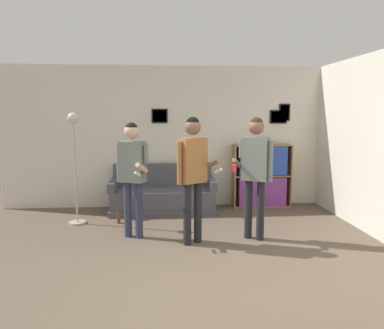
{
  "coord_description": "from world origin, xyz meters",
  "views": [
    {
      "loc": [
        -0.62,
        -3.58,
        1.81
      ],
      "look_at": [
        -0.18,
        1.81,
        1.07
      ],
      "focal_mm": 35.0,
      "sensor_mm": 36.0,
      "label": 1
    }
  ],
  "objects_px": {
    "person_player_foreground_left": "(132,168)",
    "bottle_on_floor": "(119,218)",
    "floor_lamp": "(75,154)",
    "drinking_cup": "(259,141)",
    "person_watcher_holding_cup": "(255,165)",
    "couch": "(163,196)",
    "bookshelf": "(262,176)",
    "person_player_foreground_center": "(193,166)"
  },
  "relations": [
    {
      "from": "person_player_foreground_left",
      "to": "bottle_on_floor",
      "type": "relative_size",
      "value": 6.83
    },
    {
      "from": "floor_lamp",
      "to": "bottle_on_floor",
      "type": "distance_m",
      "value": 1.25
    },
    {
      "from": "floor_lamp",
      "to": "bottle_on_floor",
      "type": "relative_size",
      "value": 7.4
    },
    {
      "from": "drinking_cup",
      "to": "person_watcher_holding_cup",
      "type": "bearing_deg",
      "value": -105.95
    },
    {
      "from": "couch",
      "to": "person_player_foreground_left",
      "type": "height_order",
      "value": "person_player_foreground_left"
    },
    {
      "from": "bookshelf",
      "to": "bottle_on_floor",
      "type": "distance_m",
      "value": 2.85
    },
    {
      "from": "person_player_foreground_left",
      "to": "drinking_cup",
      "type": "distance_m",
      "value": 2.82
    },
    {
      "from": "person_player_foreground_left",
      "to": "drinking_cup",
      "type": "bearing_deg",
      "value": 35.99
    },
    {
      "from": "floor_lamp",
      "to": "person_watcher_holding_cup",
      "type": "distance_m",
      "value": 2.89
    },
    {
      "from": "person_watcher_holding_cup",
      "to": "drinking_cup",
      "type": "bearing_deg",
      "value": 74.05
    },
    {
      "from": "couch",
      "to": "floor_lamp",
      "type": "height_order",
      "value": "floor_lamp"
    },
    {
      "from": "couch",
      "to": "bookshelf",
      "type": "distance_m",
      "value": 1.95
    },
    {
      "from": "bookshelf",
      "to": "bottle_on_floor",
      "type": "relative_size",
      "value": 4.93
    },
    {
      "from": "floor_lamp",
      "to": "bookshelf",
      "type": "bearing_deg",
      "value": 14.94
    },
    {
      "from": "couch",
      "to": "person_player_foreground_left",
      "type": "bearing_deg",
      "value": -106.68
    },
    {
      "from": "person_player_foreground_center",
      "to": "floor_lamp",
      "type": "bearing_deg",
      "value": 148.97
    },
    {
      "from": "person_player_foreground_left",
      "to": "person_player_foreground_center",
      "type": "relative_size",
      "value": 0.95
    },
    {
      "from": "floor_lamp",
      "to": "person_player_foreground_center",
      "type": "xyz_separation_m",
      "value": [
        1.82,
        -1.1,
        -0.05
      ]
    },
    {
      "from": "bookshelf",
      "to": "floor_lamp",
      "type": "height_order",
      "value": "floor_lamp"
    },
    {
      "from": "floor_lamp",
      "to": "person_watcher_holding_cup",
      "type": "bearing_deg",
      "value": -19.79
    },
    {
      "from": "bottle_on_floor",
      "to": "drinking_cup",
      "type": "xyz_separation_m",
      "value": [
        2.58,
        0.93,
        1.18
      ]
    },
    {
      "from": "bookshelf",
      "to": "person_watcher_holding_cup",
      "type": "height_order",
      "value": "person_watcher_holding_cup"
    },
    {
      "from": "couch",
      "to": "person_watcher_holding_cup",
      "type": "height_order",
      "value": "person_watcher_holding_cup"
    },
    {
      "from": "bookshelf",
      "to": "drinking_cup",
      "type": "xyz_separation_m",
      "value": [
        -0.07,
        0.0,
        0.67
      ]
    },
    {
      "from": "bookshelf",
      "to": "person_player_foreground_center",
      "type": "height_order",
      "value": "person_player_foreground_center"
    },
    {
      "from": "bookshelf",
      "to": "drinking_cup",
      "type": "relative_size",
      "value": 10.25
    },
    {
      "from": "floor_lamp",
      "to": "couch",
      "type": "bearing_deg",
      "value": 25.98
    },
    {
      "from": "person_watcher_holding_cup",
      "to": "person_player_foreground_left",
      "type": "bearing_deg",
      "value": 172.98
    },
    {
      "from": "person_player_foreground_left",
      "to": "person_player_foreground_center",
      "type": "height_order",
      "value": "person_player_foreground_center"
    },
    {
      "from": "bookshelf",
      "to": "person_watcher_holding_cup",
      "type": "xyz_separation_m",
      "value": [
        -0.61,
        -1.87,
        0.49
      ]
    },
    {
      "from": "couch",
      "to": "person_player_foreground_center",
      "type": "height_order",
      "value": "person_player_foreground_center"
    },
    {
      "from": "bottle_on_floor",
      "to": "person_watcher_holding_cup",
      "type": "bearing_deg",
      "value": -24.71
    },
    {
      "from": "couch",
      "to": "person_watcher_holding_cup",
      "type": "bearing_deg",
      "value": -51.93
    },
    {
      "from": "couch",
      "to": "person_player_foreground_center",
      "type": "relative_size",
      "value": 1.09
    },
    {
      "from": "couch",
      "to": "floor_lamp",
      "type": "relative_size",
      "value": 1.05
    },
    {
      "from": "person_player_foreground_left",
      "to": "bottle_on_floor",
      "type": "xyz_separation_m",
      "value": [
        -0.3,
        0.73,
        -0.94
      ]
    },
    {
      "from": "floor_lamp",
      "to": "bottle_on_floor",
      "type": "xyz_separation_m",
      "value": [
        0.68,
        -0.04,
        -1.05
      ]
    },
    {
      "from": "person_player_foreground_left",
      "to": "person_player_foreground_center",
      "type": "bearing_deg",
      "value": -21.49
    },
    {
      "from": "couch",
      "to": "bottle_on_floor",
      "type": "distance_m",
      "value": 1.05
    },
    {
      "from": "floor_lamp",
      "to": "drinking_cup",
      "type": "relative_size",
      "value": 15.4
    },
    {
      "from": "bookshelf",
      "to": "person_player_foreground_left",
      "type": "xyz_separation_m",
      "value": [
        -2.35,
        -1.65,
        0.43
      ]
    },
    {
      "from": "couch",
      "to": "person_watcher_holding_cup",
      "type": "relative_size",
      "value": 1.09
    }
  ]
}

